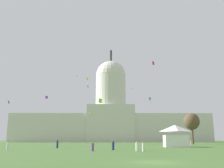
{
  "coord_description": "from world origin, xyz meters",
  "views": [
    {
      "loc": [
        -3.79,
        -21.66,
        1.83
      ],
      "look_at": [
        -2.63,
        107.01,
        30.03
      ],
      "focal_mm": 40.62,
      "sensor_mm": 36.0,
      "label": 1
    }
  ],
  "objects_px": {
    "person_navy_lawn_far_right": "(113,146)",
    "person_white_near_tree_west": "(137,147)",
    "capitol_building": "(111,118)",
    "person_white_front_right": "(143,147)",
    "person_navy_edge_west": "(57,144)",
    "person_purple_mid_left": "(93,147)",
    "kite_gold_low": "(91,114)",
    "kite_red_mid": "(153,63)",
    "kite_blue_low": "(9,102)",
    "kite_cyan_mid": "(88,86)",
    "kite_orange_high": "(76,77)",
    "kite_green_high": "(122,67)",
    "person_white_deep_crowd": "(8,145)",
    "event_tent": "(175,136)",
    "kite_violet_mid": "(47,97)",
    "kite_yellow_mid": "(87,80)",
    "person_tan_mid_center": "(191,143)",
    "tree_east_mid": "(192,122)",
    "kite_turquoise_mid": "(150,99)",
    "kite_white_mid": "(133,89)",
    "kite_lime_low": "(100,101)"
  },
  "relations": [
    {
      "from": "person_navy_lawn_far_right",
      "to": "person_white_front_right",
      "type": "bearing_deg",
      "value": 32.37
    },
    {
      "from": "capitol_building",
      "to": "person_white_front_right",
      "type": "bearing_deg",
      "value": -88.23
    },
    {
      "from": "kite_yellow_mid",
      "to": "kite_orange_high",
      "type": "distance_m",
      "value": 19.47
    },
    {
      "from": "event_tent",
      "to": "kite_violet_mid",
      "type": "height_order",
      "value": "kite_violet_mid"
    },
    {
      "from": "kite_gold_low",
      "to": "kite_white_mid",
      "type": "height_order",
      "value": "kite_white_mid"
    },
    {
      "from": "person_navy_edge_west",
      "to": "event_tent",
      "type": "bearing_deg",
      "value": -56.19
    },
    {
      "from": "kite_yellow_mid",
      "to": "kite_lime_low",
      "type": "relative_size",
      "value": 3.09
    },
    {
      "from": "kite_white_mid",
      "to": "kite_yellow_mid",
      "type": "height_order",
      "value": "kite_yellow_mid"
    },
    {
      "from": "person_white_front_right",
      "to": "person_white_near_tree_west",
      "type": "xyz_separation_m",
      "value": [
        -0.87,
        1.38,
        -0.03
      ]
    },
    {
      "from": "tree_east_mid",
      "to": "kite_yellow_mid",
      "type": "distance_m",
      "value": 61.2
    },
    {
      "from": "person_navy_edge_west",
      "to": "person_purple_mid_left",
      "type": "distance_m",
      "value": 16.91
    },
    {
      "from": "person_navy_lawn_far_right",
      "to": "person_white_near_tree_west",
      "type": "distance_m",
      "value": 4.9
    },
    {
      "from": "kite_gold_low",
      "to": "event_tent",
      "type": "bearing_deg",
      "value": -178.46
    },
    {
      "from": "kite_white_mid",
      "to": "kite_green_high",
      "type": "distance_m",
      "value": 17.07
    },
    {
      "from": "capitol_building",
      "to": "person_navy_lawn_far_right",
      "type": "relative_size",
      "value": 84.03
    },
    {
      "from": "person_white_deep_crowd",
      "to": "kite_gold_low",
      "type": "bearing_deg",
      "value": -46.71
    },
    {
      "from": "person_white_near_tree_west",
      "to": "kite_turquoise_mid",
      "type": "bearing_deg",
      "value": 164.7
    },
    {
      "from": "kite_gold_low",
      "to": "kite_cyan_mid",
      "type": "bearing_deg",
      "value": 159.9
    },
    {
      "from": "person_navy_lawn_far_right",
      "to": "kite_green_high",
      "type": "distance_m",
      "value": 121.63
    },
    {
      "from": "person_white_front_right",
      "to": "event_tent",
      "type": "bearing_deg",
      "value": 162.5
    },
    {
      "from": "person_navy_lawn_far_right",
      "to": "person_tan_mid_center",
      "type": "bearing_deg",
      "value": 129.2
    },
    {
      "from": "kite_blue_low",
      "to": "kite_yellow_mid",
      "type": "bearing_deg",
      "value": -137.64
    },
    {
      "from": "kite_gold_low",
      "to": "kite_red_mid",
      "type": "xyz_separation_m",
      "value": [
        25.09,
        -57.36,
        11.44
      ]
    },
    {
      "from": "kite_cyan_mid",
      "to": "kite_white_mid",
      "type": "bearing_deg",
      "value": -140.86
    },
    {
      "from": "person_navy_lawn_far_right",
      "to": "kite_green_high",
      "type": "bearing_deg",
      "value": 161.96
    },
    {
      "from": "event_tent",
      "to": "kite_orange_high",
      "type": "height_order",
      "value": "kite_orange_high"
    },
    {
      "from": "person_navy_edge_west",
      "to": "kite_cyan_mid",
      "type": "xyz_separation_m",
      "value": [
        0.33,
        67.68,
        26.93
      ]
    },
    {
      "from": "person_tan_mid_center",
      "to": "person_navy_edge_west",
      "type": "distance_m",
      "value": 41.89
    },
    {
      "from": "capitol_building",
      "to": "kite_cyan_mid",
      "type": "height_order",
      "value": "capitol_building"
    },
    {
      "from": "tree_east_mid",
      "to": "kite_turquoise_mid",
      "type": "xyz_separation_m",
      "value": [
        -12.4,
        23.68,
        12.73
      ]
    },
    {
      "from": "kite_cyan_mid",
      "to": "kite_orange_high",
      "type": "bearing_deg",
      "value": -81.01
    },
    {
      "from": "kite_lime_low",
      "to": "kite_red_mid",
      "type": "relative_size",
      "value": 1.11
    },
    {
      "from": "kite_white_mid",
      "to": "kite_violet_mid",
      "type": "bearing_deg",
      "value": -121.09
    },
    {
      "from": "person_purple_mid_left",
      "to": "kite_blue_low",
      "type": "height_order",
      "value": "kite_blue_low"
    },
    {
      "from": "person_tan_mid_center",
      "to": "kite_orange_high",
      "type": "height_order",
      "value": "kite_orange_high"
    },
    {
      "from": "kite_blue_low",
      "to": "kite_gold_low",
      "type": "bearing_deg",
      "value": -137.77
    },
    {
      "from": "kite_blue_low",
      "to": "capitol_building",
      "type": "bearing_deg",
      "value": -135.07
    },
    {
      "from": "event_tent",
      "to": "person_navy_edge_west",
      "type": "relative_size",
      "value": 3.6
    },
    {
      "from": "person_white_front_right",
      "to": "kite_yellow_mid",
      "type": "relative_size",
      "value": 0.33
    },
    {
      "from": "kite_yellow_mid",
      "to": "person_tan_mid_center",
      "type": "bearing_deg",
      "value": 136.22
    },
    {
      "from": "kite_violet_mid",
      "to": "person_white_deep_crowd",
      "type": "bearing_deg",
      "value": -67.33
    },
    {
      "from": "event_tent",
      "to": "kite_green_high",
      "type": "distance_m",
      "value": 104.28
    },
    {
      "from": "kite_yellow_mid",
      "to": "kite_orange_high",
      "type": "bearing_deg",
      "value": -50.03
    },
    {
      "from": "kite_gold_low",
      "to": "kite_blue_low",
      "type": "distance_m",
      "value": 64.16
    },
    {
      "from": "capitol_building",
      "to": "event_tent",
      "type": "relative_size",
      "value": 21.86
    },
    {
      "from": "person_navy_lawn_far_right",
      "to": "kite_cyan_mid",
      "type": "height_order",
      "value": "kite_cyan_mid"
    },
    {
      "from": "person_navy_lawn_far_right",
      "to": "person_white_deep_crowd",
      "type": "bearing_deg",
      "value": -108.07
    },
    {
      "from": "person_navy_edge_west",
      "to": "kite_green_high",
      "type": "xyz_separation_m",
      "value": [
        19.12,
        101.18,
        47.1
      ]
    },
    {
      "from": "person_navy_lawn_far_right",
      "to": "kite_white_mid",
      "type": "xyz_separation_m",
      "value": [
        13.66,
        108.82,
        31.64
      ]
    },
    {
      "from": "capitol_building",
      "to": "person_white_deep_crowd",
      "type": "relative_size",
      "value": 83.22
    }
  ]
}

